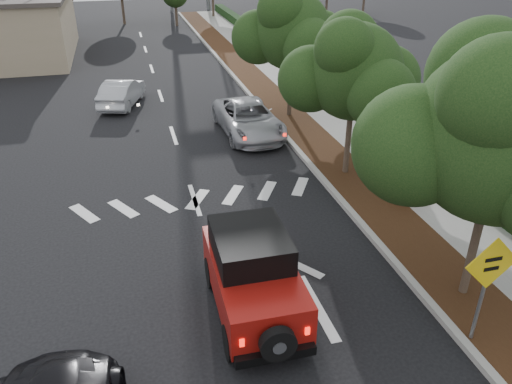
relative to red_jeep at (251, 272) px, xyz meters
name	(u,v)px	position (x,y,z in m)	size (l,w,h in m)	color
ground	(235,322)	(-0.50, -0.41, -1.03)	(120.00, 120.00, 0.00)	black
curb	(275,124)	(4.10, 11.59, -0.95)	(0.20, 70.00, 0.15)	#9E9B93
planting_strip	(296,123)	(5.10, 11.59, -0.97)	(1.80, 70.00, 0.12)	black
sidewalk	(334,119)	(7.00, 11.59, -0.97)	(2.00, 70.00, 0.12)	gray
hedge	(362,110)	(8.40, 11.59, -0.63)	(0.80, 70.00, 0.80)	black
transmission_tower	(191,12)	(5.50, 47.59, -1.03)	(7.00, 4.00, 28.00)	slate
street_tree_near	(462,295)	(5.10, -0.91, -1.03)	(3.80, 3.80, 5.92)	black
street_tree_mid	(345,174)	(5.10, 6.09, -1.03)	(3.20, 3.20, 5.32)	black
street_tree_far	(289,117)	(5.10, 12.59, -1.03)	(3.40, 3.40, 5.62)	black
light_pole_a	(47,68)	(-7.00, 25.59, -1.03)	(2.00, 0.22, 9.00)	slate
light_pole_b	(49,35)	(-8.00, 37.59, -1.03)	(2.00, 0.22, 9.00)	slate
red_jeep	(251,272)	(0.00, 0.00, 0.00)	(1.84, 4.00, 2.02)	black
silver_suv_ahead	(248,119)	(2.70, 10.96, -0.34)	(2.29, 4.97, 1.38)	#A4A6AC
silver_sedan_oncoming	(122,93)	(-2.49, 16.45, -0.37)	(1.39, 3.99, 1.32)	#A8AAB0
parked_suv	(10,60)	(-8.93, 24.68, -0.22)	(1.91, 4.74, 1.61)	#B1B5BA
speed_hump_sign	(488,276)	(4.30, -2.34, 0.76)	(1.21, 0.10, 2.58)	slate
terracotta_planter	(412,180)	(6.18, 3.49, -0.14)	(0.76, 0.76, 1.32)	brown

